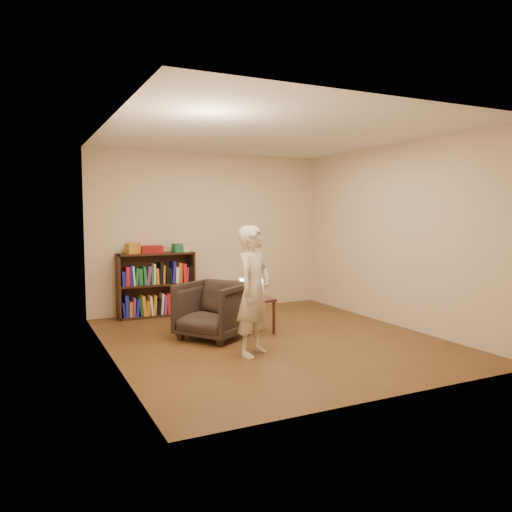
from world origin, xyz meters
name	(u,v)px	position (x,y,z in m)	size (l,w,h in m)	color
floor	(272,339)	(0.00, 0.00, 0.00)	(4.50, 4.50, 0.00)	#4E3319
ceiling	(272,134)	(0.00, 0.00, 2.60)	(4.50, 4.50, 0.00)	white
wall_back	(210,232)	(0.00, 2.25, 1.30)	(4.00, 4.00, 0.00)	beige
wall_left	(110,243)	(-2.00, 0.00, 1.30)	(4.50, 4.50, 0.00)	beige
wall_right	(395,235)	(2.00, 0.00, 1.30)	(4.50, 4.50, 0.00)	beige
bookshelf	(156,288)	(-0.96, 2.09, 0.44)	(1.20, 0.30, 1.00)	black
box_yellow	(133,248)	(-1.31, 2.07, 1.08)	(0.20, 0.14, 0.16)	#BE7E21
red_cloth	(152,249)	(-1.02, 2.10, 1.06)	(0.33, 0.24, 0.11)	maroon
box_green	(177,248)	(-0.62, 2.07, 1.07)	(0.14, 0.14, 0.14)	#1C693A
box_white	(186,249)	(-0.47, 2.09, 1.04)	(0.11, 0.11, 0.09)	silver
stool	(231,287)	(0.28, 2.03, 0.39)	(0.34, 0.34, 0.49)	tan
armchair	(213,310)	(-0.65, 0.39, 0.37)	(0.78, 0.81, 0.74)	#2B231D
side_table	(254,304)	(-0.04, 0.44, 0.39)	(0.46, 0.46, 0.47)	black
laptop	(251,293)	(-0.04, 0.53, 0.53)	(0.46, 0.45, 0.25)	#A7A6AB
person	(254,291)	(-0.51, -0.53, 0.74)	(0.54, 0.35, 1.48)	beige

